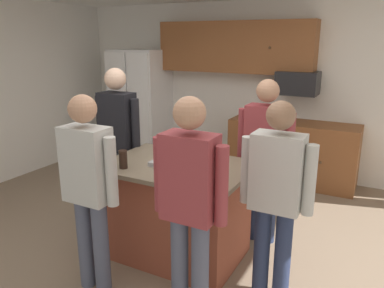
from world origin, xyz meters
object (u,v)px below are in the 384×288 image
Objects in this scene: kitchen_island at (177,210)px; person_host_foreground at (88,183)px; microwave_over_range at (298,83)px; person_guest_by_door at (276,191)px; glass_dark_ale at (213,169)px; glass_short_whisky at (174,170)px; person_guest_left at (190,198)px; serving_tray at (177,163)px; glass_pilsner at (123,159)px; person_guest_right at (118,135)px; refrigerator at (141,106)px; person_elder_center at (265,151)px.

kitchen_island is 0.98m from person_host_foreground.
microwave_over_range is 0.34× the size of person_guest_by_door.
glass_dark_ale reaches higher than glass_short_whisky.
person_guest_left is 1.02× the size of person_host_foreground.
person_guest_left reaches higher than glass_short_whisky.
serving_tray is (-0.13, 0.27, -0.04)m from glass_short_whisky.
person_host_foreground is at bearing -88.54° from glass_pilsner.
kitchen_island is 0.79× the size of person_guest_left.
glass_pilsner is at bearing 26.32° from person_host_foreground.
glass_short_whisky reaches higher than serving_tray.
person_guest_right is 13.73× the size of glass_short_whisky.
refrigerator is at bearing 122.57° from glass_pilsner.
person_guest_by_door is at bearing -4.31° from glass_dark_ale.
serving_tray reaches higher than kitchen_island.
person_host_foreground is (-0.36, -0.77, 0.48)m from kitchen_island.
person_host_foreground is at bearing -142.70° from glass_dark_ale.
glass_pilsner is at bearing -139.85° from kitchen_island.
person_guest_left reaches higher than person_host_foreground.
person_guest_by_door is at bearing -78.91° from person_guest_left.
serving_tray is at bearing -48.85° from refrigerator.
person_host_foreground is 0.84m from serving_tray.
glass_pilsner is at bearing 29.79° from person_guest_left.
glass_short_whisky is 0.29× the size of serving_tray.
microwave_over_range is 3.39× the size of glass_pilsner.
person_guest_by_door reaches higher than kitchen_island.
serving_tray is at bearing 36.60° from glass_pilsner.
glass_pilsner is at bearing -2.03° from person_elder_center.
glass_dark_ale is (-0.19, -0.82, 0.04)m from person_elder_center.
person_host_foreground is (-0.88, -0.06, -0.03)m from person_guest_left.
person_host_foreground is 3.75× the size of serving_tray.
kitchen_island is 1.02m from person_guest_left.
person_guest_right is at bearing -60.58° from refrigerator.
microwave_over_range is 1.27× the size of serving_tray.
refrigerator is 4.07m from person_guest_left.
person_guest_left is 3.84× the size of serving_tray.
refrigerator reaches higher than glass_pilsner.
glass_dark_ale is at bearing 10.21° from glass_pilsner.
person_host_foreground reaches higher than glass_short_whisky.
glass_short_whisky is 0.30m from serving_tray.
refrigerator is 1.13× the size of person_host_foreground.
glass_short_whisky is at bearing 17.57° from person_guest_by_door.
person_guest_by_door reaches higher than glass_dark_ale.
glass_short_whisky is (-0.48, -0.94, 0.02)m from person_elder_center.
glass_dark_ale is 0.45m from serving_tray.
person_host_foreground is at bearing -104.62° from microwave_over_range.
serving_tray is (0.39, 0.29, -0.06)m from glass_pilsner.
kitchen_island is at bearing 116.39° from glass_short_whisky.
refrigerator is at bearing 129.88° from glass_short_whisky.
microwave_over_range is (2.60, 0.12, 0.51)m from refrigerator.
person_elder_center is at bearing -85.99° from microwave_over_range.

